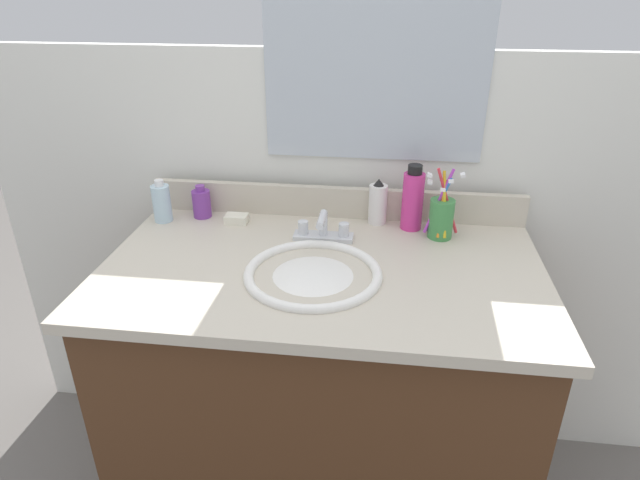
# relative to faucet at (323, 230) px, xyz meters

# --- Properties ---
(vanity_cabinet) EXTENTS (1.04, 0.58, 0.81)m
(vanity_cabinet) POSITION_rel_faucet_xyz_m (0.01, -0.14, -0.46)
(vanity_cabinet) COLOR #4C2D19
(vanity_cabinet) RESTS_ON ground_plane
(countertop) EXTENTS (1.08, 0.63, 0.03)m
(countertop) POSITION_rel_faucet_xyz_m (0.01, -0.14, -0.04)
(countertop) COLOR beige
(countertop) RESTS_ON vanity_cabinet
(backsplash) EXTENTS (1.08, 0.02, 0.09)m
(backsplash) POSITION_rel_faucet_xyz_m (0.01, 0.16, 0.02)
(backsplash) COLOR beige
(backsplash) RESTS_ON countertop
(back_wall) EXTENTS (2.18, 0.04, 1.30)m
(back_wall) POSITION_rel_faucet_xyz_m (0.01, 0.22, -0.21)
(back_wall) COLOR silver
(back_wall) RESTS_ON ground_plane
(mirror_panel) EXTENTS (0.60, 0.01, 0.56)m
(mirror_panel) POSITION_rel_faucet_xyz_m (0.11, 0.20, 0.42)
(mirror_panel) COLOR #B2BCC6
(sink_basin) EXTENTS (0.33, 0.33, 0.11)m
(sink_basin) POSITION_rel_faucet_xyz_m (0.00, -0.19, -0.06)
(sink_basin) COLOR white
(sink_basin) RESTS_ON countertop
(faucet) EXTENTS (0.16, 0.10, 0.08)m
(faucet) POSITION_rel_faucet_xyz_m (0.00, 0.00, 0.00)
(faucet) COLOR silver
(faucet) RESTS_ON countertop
(bottle_cream_purple) EXTENTS (0.05, 0.05, 0.10)m
(bottle_cream_purple) POSITION_rel_faucet_xyz_m (-0.37, 0.11, 0.01)
(bottle_cream_purple) COLOR #7A3899
(bottle_cream_purple) RESTS_ON countertop
(bottle_soap_pink) EXTENTS (0.06, 0.06, 0.18)m
(bottle_soap_pink) POSITION_rel_faucet_xyz_m (0.23, 0.11, 0.06)
(bottle_soap_pink) COLOR #D8338C
(bottle_soap_pink) RESTS_ON countertop
(bottle_gel_clear) EXTENTS (0.05, 0.05, 0.12)m
(bottle_gel_clear) POSITION_rel_faucet_xyz_m (-0.47, 0.07, 0.03)
(bottle_gel_clear) COLOR silver
(bottle_gel_clear) RESTS_ON countertop
(bottle_lotion_white) EXTENTS (0.05, 0.05, 0.13)m
(bottle_lotion_white) POSITION_rel_faucet_xyz_m (0.14, 0.13, 0.03)
(bottle_lotion_white) COLOR white
(bottle_lotion_white) RESTS_ON countertop
(cup_green) EXTENTS (0.10, 0.08, 0.20)m
(cup_green) POSITION_rel_faucet_xyz_m (0.31, 0.06, 0.03)
(cup_green) COLOR #3F8C47
(cup_green) RESTS_ON countertop
(soap_bar) EXTENTS (0.06, 0.04, 0.02)m
(soap_bar) POSITION_rel_faucet_xyz_m (-0.26, 0.08, -0.02)
(soap_bar) COLOR white
(soap_bar) RESTS_ON countertop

